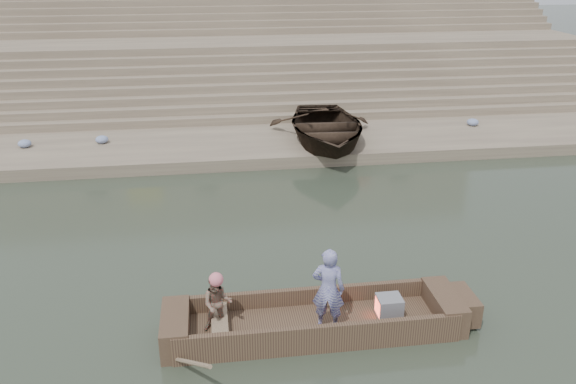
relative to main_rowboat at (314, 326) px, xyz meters
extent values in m
plane|color=#283124|center=(-0.08, 2.71, -0.11)|extent=(120.00, 120.00, 0.00)
cube|color=gray|center=(-0.08, 10.71, 0.09)|extent=(32.00, 4.00, 0.40)
cube|color=gray|center=(-0.08, 18.21, 1.29)|extent=(32.00, 3.00, 2.80)
cube|color=gray|center=(-0.08, 25.21, 2.49)|extent=(32.00, 3.00, 5.20)
cube|color=gray|center=(-0.08, 12.96, 0.24)|extent=(32.00, 0.50, 0.70)
cube|color=gray|center=(-0.08, 13.46, 0.39)|extent=(32.00, 0.50, 1.00)
cube|color=gray|center=(-0.08, 13.96, 0.54)|extent=(32.00, 0.50, 1.30)
cube|color=gray|center=(-0.08, 14.46, 0.69)|extent=(32.00, 0.50, 1.60)
cube|color=gray|center=(-0.08, 14.96, 0.84)|extent=(32.00, 0.50, 1.90)
cube|color=gray|center=(-0.08, 15.46, 0.99)|extent=(32.00, 0.50, 2.20)
cube|color=gray|center=(-0.08, 15.96, 1.14)|extent=(32.00, 0.50, 2.50)
cube|color=gray|center=(-0.08, 16.46, 1.29)|extent=(32.00, 0.50, 2.80)
cube|color=gray|center=(-0.08, 19.96, 1.44)|extent=(32.00, 0.50, 3.10)
cube|color=gray|center=(-0.08, 20.46, 1.59)|extent=(32.00, 0.50, 3.40)
cube|color=gray|center=(-0.08, 20.96, 1.74)|extent=(32.00, 0.50, 3.70)
cube|color=gray|center=(-0.08, 21.46, 1.89)|extent=(32.00, 0.50, 4.00)
cube|color=gray|center=(-0.08, 21.96, 2.04)|extent=(32.00, 0.50, 4.30)
cube|color=gray|center=(-0.08, 22.46, 2.19)|extent=(32.00, 0.50, 4.60)
cube|color=gray|center=(-0.08, 22.96, 2.34)|extent=(32.00, 0.50, 4.90)
cube|color=gray|center=(-0.08, 23.46, 2.49)|extent=(32.00, 0.50, 5.20)
cube|color=brown|center=(0.00, 0.00, 0.00)|extent=(5.00, 1.30, 0.22)
cube|color=brown|center=(0.00, -0.62, 0.17)|extent=(5.20, 0.12, 0.56)
cube|color=brown|center=(0.00, 0.62, 0.17)|extent=(5.20, 0.12, 0.56)
cube|color=brown|center=(-2.55, 0.00, 0.19)|extent=(0.50, 1.30, 0.60)
cube|color=brown|center=(2.55, 0.00, 0.19)|extent=(0.50, 1.30, 0.60)
cube|color=brown|center=(2.95, 0.00, 0.21)|extent=(0.35, 0.90, 0.50)
cube|color=#937A5B|center=(-1.75, 0.00, 0.29)|extent=(0.30, 1.20, 0.08)
cylinder|color=#937A5B|center=(-2.40, -0.90, 0.19)|extent=(1.03, 2.10, 1.36)
sphere|color=#E2707D|center=(-1.77, 0.00, 1.17)|extent=(0.26, 0.26, 0.26)
imported|color=navy|center=(0.22, -0.19, 0.92)|extent=(0.68, 0.55, 1.62)
imported|color=#27775C|center=(-1.77, 0.00, 0.67)|extent=(0.57, 0.45, 1.12)
cube|color=slate|center=(1.45, 0.00, 0.31)|extent=(0.46, 0.42, 0.40)
cube|color=#E5593F|center=(1.24, 0.00, 0.31)|extent=(0.04, 0.34, 0.32)
imported|color=#2D2116|center=(2.25, 10.13, 0.83)|extent=(4.02, 5.43, 1.08)
ellipsoid|color=#3F5999|center=(-8.02, 11.01, 0.42)|extent=(0.44, 0.44, 0.26)
ellipsoid|color=#3F5999|center=(-5.48, 11.11, 0.42)|extent=(0.44, 0.44, 0.26)
ellipsoid|color=#3F5999|center=(1.75, 9.32, 0.42)|extent=(0.44, 0.44, 0.26)
ellipsoid|color=#3F5999|center=(8.24, 11.40, 0.42)|extent=(0.44, 0.44, 0.26)
camera|label=1|loc=(-1.74, -8.98, 6.59)|focal=36.36mm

